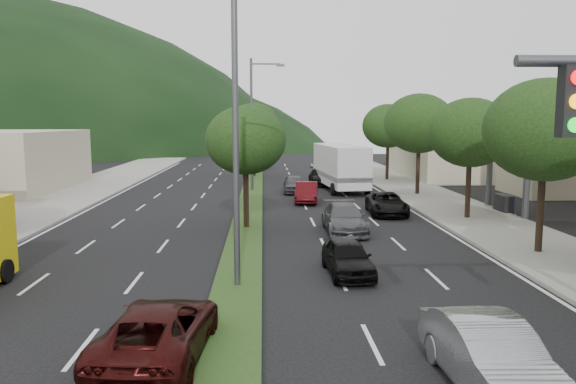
{
  "coord_description": "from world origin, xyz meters",
  "views": [
    {
      "loc": [
        0.86,
        -9.79,
        5.43
      ],
      "look_at": [
        1.91,
        13.79,
        2.4
      ],
      "focal_mm": 35.0,
      "sensor_mm": 36.0,
      "label": 1
    }
  ],
  "objects_px": {
    "streetlight_near": "(242,115)",
    "car_queue_e": "(294,184)",
    "tree_med_near": "(246,141)",
    "car_queue_c": "(307,192)",
    "car_queue_a": "(348,257)",
    "tree_med_far": "(254,124)",
    "suv_maroon": "(158,330)",
    "motorhome": "(340,166)",
    "car_queue_f": "(322,177)",
    "car_queue_d": "(387,204)",
    "tree_r_d": "(419,124)",
    "streetlight_mid": "(254,118)",
    "car_queue_b": "(344,218)",
    "tree_r_b": "(545,130)",
    "sedan_silver": "(490,356)",
    "tree_r_e": "(388,126)",
    "tree_r_c": "(470,133)"
  },
  "relations": [
    {
      "from": "tree_r_e",
      "to": "car_queue_f",
      "type": "height_order",
      "value": "tree_r_e"
    },
    {
      "from": "tree_med_far",
      "to": "car_queue_f",
      "type": "xyz_separation_m",
      "value": [
        5.79,
        -7.05,
        -4.32
      ]
    },
    {
      "from": "car_queue_b",
      "to": "tree_r_b",
      "type": "bearing_deg",
      "value": -34.25
    },
    {
      "from": "tree_med_far",
      "to": "streetlight_mid",
      "type": "relative_size",
      "value": 0.69
    },
    {
      "from": "streetlight_near",
      "to": "car_queue_e",
      "type": "relative_size",
      "value": 2.56
    },
    {
      "from": "car_queue_d",
      "to": "car_queue_e",
      "type": "xyz_separation_m",
      "value": [
        -4.84,
        10.0,
        0.04
      ]
    },
    {
      "from": "tree_med_near",
      "to": "motorhome",
      "type": "distance_m",
      "value": 17.3
    },
    {
      "from": "car_queue_a",
      "to": "car_queue_e",
      "type": "height_order",
      "value": "car_queue_e"
    },
    {
      "from": "streetlight_mid",
      "to": "car_queue_e",
      "type": "distance_m",
      "value": 5.83
    },
    {
      "from": "tree_r_b",
      "to": "car_queue_b",
      "type": "height_order",
      "value": "tree_r_b"
    },
    {
      "from": "streetlight_mid",
      "to": "suv_maroon",
      "type": "xyz_separation_m",
      "value": [
        -1.76,
        -30.36,
        -4.92
      ]
    },
    {
      "from": "tree_r_b",
      "to": "sedan_silver",
      "type": "relative_size",
      "value": 1.58
    },
    {
      "from": "tree_med_near",
      "to": "car_queue_c",
      "type": "bearing_deg",
      "value": 67.4
    },
    {
      "from": "suv_maroon",
      "to": "car_queue_c",
      "type": "relative_size",
      "value": 1.17
    },
    {
      "from": "sedan_silver",
      "to": "tree_r_d",
      "type": "bearing_deg",
      "value": 73.89
    },
    {
      "from": "tree_r_b",
      "to": "tree_r_d",
      "type": "bearing_deg",
      "value": 90.0
    },
    {
      "from": "suv_maroon",
      "to": "motorhome",
      "type": "relative_size",
      "value": 0.51
    },
    {
      "from": "sedan_silver",
      "to": "car_queue_a",
      "type": "height_order",
      "value": "sedan_silver"
    },
    {
      "from": "tree_r_c",
      "to": "motorhome",
      "type": "relative_size",
      "value": 0.7
    },
    {
      "from": "tree_med_near",
      "to": "streetlight_mid",
      "type": "distance_m",
      "value": 15.05
    },
    {
      "from": "suv_maroon",
      "to": "car_queue_d",
      "type": "relative_size",
      "value": 1.05
    },
    {
      "from": "car_queue_c",
      "to": "car_queue_f",
      "type": "relative_size",
      "value": 0.86
    },
    {
      "from": "tree_r_d",
      "to": "streetlight_mid",
      "type": "relative_size",
      "value": 0.72
    },
    {
      "from": "car_queue_b",
      "to": "car_queue_f",
      "type": "distance_m",
      "value": 20.02
    },
    {
      "from": "streetlight_mid",
      "to": "car_queue_e",
      "type": "xyz_separation_m",
      "value": [
        2.95,
        -1.05,
        -4.92
      ]
    },
    {
      "from": "tree_med_near",
      "to": "car_queue_e",
      "type": "distance_m",
      "value": 14.79
    },
    {
      "from": "tree_r_d",
      "to": "car_queue_c",
      "type": "bearing_deg",
      "value": -159.77
    },
    {
      "from": "car_queue_b",
      "to": "tree_med_far",
      "type": "bearing_deg",
      "value": 100.3
    },
    {
      "from": "suv_maroon",
      "to": "car_queue_f",
      "type": "height_order",
      "value": "car_queue_f"
    },
    {
      "from": "suv_maroon",
      "to": "car_queue_b",
      "type": "xyz_separation_m",
      "value": [
        6.35,
        14.31,
        0.02
      ]
    },
    {
      "from": "tree_r_b",
      "to": "streetlight_near",
      "type": "height_order",
      "value": "streetlight_near"
    },
    {
      "from": "car_queue_c",
      "to": "car_queue_f",
      "type": "height_order",
      "value": "car_queue_f"
    },
    {
      "from": "suv_maroon",
      "to": "motorhome",
      "type": "height_order",
      "value": "motorhome"
    },
    {
      "from": "tree_med_far",
      "to": "streetlight_mid",
      "type": "bearing_deg",
      "value": -88.93
    },
    {
      "from": "car_queue_a",
      "to": "car_queue_d",
      "type": "relative_size",
      "value": 0.82
    },
    {
      "from": "tree_r_b",
      "to": "car_queue_c",
      "type": "xyz_separation_m",
      "value": [
        -8.27,
        14.95,
        -4.37
      ]
    },
    {
      "from": "suv_maroon",
      "to": "motorhome",
      "type": "distance_m",
      "value": 32.17
    },
    {
      "from": "streetlight_mid",
      "to": "suv_maroon",
      "type": "bearing_deg",
      "value": -93.32
    },
    {
      "from": "car_queue_a",
      "to": "motorhome",
      "type": "distance_m",
      "value": 24.5
    },
    {
      "from": "tree_r_d",
      "to": "tree_med_far",
      "type": "distance_m",
      "value": 18.44
    },
    {
      "from": "tree_med_near",
      "to": "car_queue_b",
      "type": "bearing_deg",
      "value": -12.34
    },
    {
      "from": "streetlight_near",
      "to": "tree_r_b",
      "type": "bearing_deg",
      "value": 18.73
    },
    {
      "from": "tree_r_d",
      "to": "motorhome",
      "type": "distance_m",
      "value": 7.13
    },
    {
      "from": "tree_med_far",
      "to": "suv_maroon",
      "type": "bearing_deg",
      "value": -92.16
    },
    {
      "from": "tree_med_far",
      "to": "car_queue_f",
      "type": "relative_size",
      "value": 1.46
    },
    {
      "from": "car_queue_b",
      "to": "car_queue_c",
      "type": "height_order",
      "value": "car_queue_b"
    },
    {
      "from": "car_queue_c",
      "to": "car_queue_d",
      "type": "bearing_deg",
      "value": -43.6
    },
    {
      "from": "tree_r_e",
      "to": "car_queue_c",
      "type": "xyz_separation_m",
      "value": [
        -8.27,
        -13.05,
        -4.22
      ]
    },
    {
      "from": "tree_med_far",
      "to": "tree_r_d",
      "type": "bearing_deg",
      "value": -49.4
    },
    {
      "from": "tree_r_e",
      "to": "motorhome",
      "type": "xyz_separation_m",
      "value": [
        -5.13,
        -6.34,
        -3.04
      ]
    }
  ]
}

